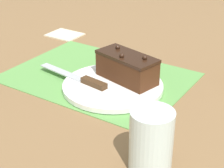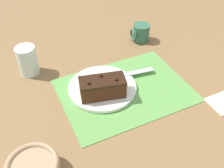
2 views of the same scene
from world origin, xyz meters
The scene contains 7 objects.
ground_plane centered at (0.00, 0.00, 0.00)m, with size 3.00×3.00×0.00m, color olive.
placemat_woven centered at (0.00, 0.00, 0.00)m, with size 0.46×0.34×0.00m, color #609E4C.
cake_plate centered at (0.07, -0.04, 0.01)m, with size 0.25×0.25×0.01m.
chocolate_cake centered at (0.09, 0.00, 0.05)m, with size 0.17×0.11×0.08m.
serving_knife centered at (0.00, -0.07, 0.02)m, with size 0.22×0.05×0.01m.
drinking_glass centered at (0.29, -0.25, 0.06)m, with size 0.08×0.08×0.12m.
folded_napkin centered at (-0.28, 0.21, 0.00)m, with size 0.11×0.09×0.01m, color beige.
Camera 1 is at (0.52, -0.72, 0.43)m, focal length 60.00 mm.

